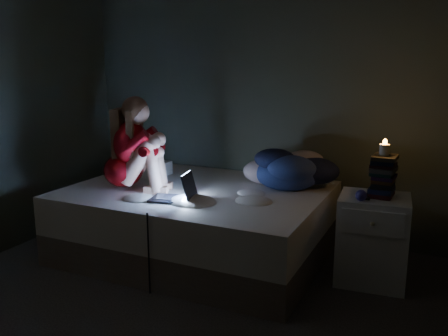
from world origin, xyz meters
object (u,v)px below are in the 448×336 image
Objects in this scene: laptop at (172,186)px; phone at (365,196)px; bed at (197,221)px; nightstand at (372,239)px; candle at (385,148)px; woman at (122,143)px.

laptop is 1.43m from phone.
bed is at bearing 78.13° from laptop.
nightstand is 0.69m from candle.
candle is at bearing 39.85° from phone.
laptop is 2.38× the size of phone.
candle reaches higher than phone.
bed is 6.28× the size of laptop.
laptop is at bearing -161.03° from candle.
laptop is at bearing -167.18° from nightstand.
bed is 0.91m from woman.
laptop is (0.53, -0.11, -0.27)m from woman.
woman is 5.57× the size of phone.
nightstand is (1.43, 0.08, 0.04)m from bed.
phone is at bearing -6.99° from woman.
phone is at bearing 5.73° from laptop.
woman reaches higher than candle.
nightstand is at bearing 6.83° from laptop.
woman is (-0.54, -0.28, 0.68)m from bed.
woman is 2.04m from candle.
woman is at bearing -168.89° from candle.
woman reaches higher than nightstand.
candle is (2.00, 0.39, 0.05)m from woman.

